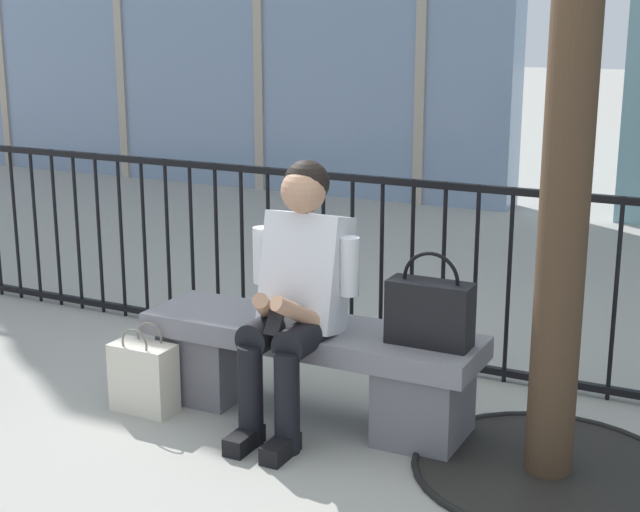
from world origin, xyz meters
The scene contains 6 objects.
ground_plane centered at (0.00, 0.00, 0.00)m, with size 60.00×60.00×0.00m, color #9E9B93.
stone_bench centered at (0.00, 0.00, 0.27)m, with size 1.60×0.44×0.45m.
seated_person_with_phone centered at (0.00, -0.13, 0.65)m, with size 0.52×0.66×1.21m.
handbag_on_bench centered at (0.58, -0.01, 0.60)m, with size 0.36×0.14×0.41m.
shopping_bag centered at (-0.73, -0.30, 0.17)m, with size 0.30×0.16×0.42m.
plaza_railing centered at (0.00, 0.82, 0.51)m, with size 7.96×0.04×1.01m.
Camera 1 is at (1.89, -3.65, 1.83)m, focal length 53.14 mm.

